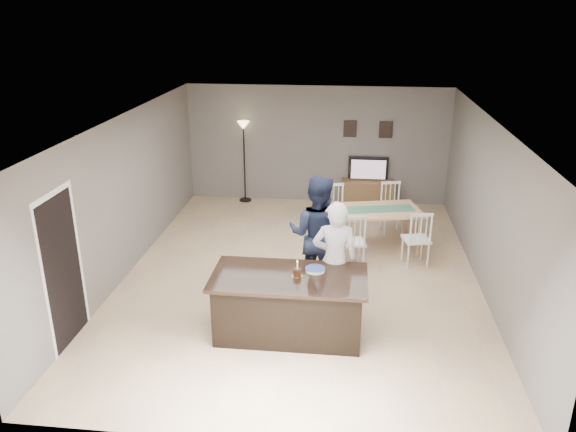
# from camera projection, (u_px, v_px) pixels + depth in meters

# --- Properties ---
(floor) EXTENTS (8.00, 8.00, 0.00)m
(floor) POSITION_uv_depth(u_px,v_px,m) (301.00, 276.00, 9.70)
(floor) COLOR tan
(floor) RESTS_ON ground
(room_shell) EXTENTS (8.00, 8.00, 8.00)m
(room_shell) POSITION_uv_depth(u_px,v_px,m) (301.00, 183.00, 9.11)
(room_shell) COLOR slate
(room_shell) RESTS_ON floor
(kitchen_island) EXTENTS (2.15, 1.10, 0.90)m
(kitchen_island) POSITION_uv_depth(u_px,v_px,m) (289.00, 304.00, 7.87)
(kitchen_island) COLOR black
(kitchen_island) RESTS_ON floor
(tv_console) EXTENTS (1.20, 0.40, 0.60)m
(tv_console) POSITION_uv_depth(u_px,v_px,m) (367.00, 193.00, 12.97)
(tv_console) COLOR brown
(tv_console) RESTS_ON floor
(television) EXTENTS (0.91, 0.12, 0.53)m
(television) POSITION_uv_depth(u_px,v_px,m) (368.00, 169.00, 12.84)
(television) COLOR black
(television) RESTS_ON tv_console
(tv_screen_glow) EXTENTS (0.78, 0.00, 0.78)m
(tv_screen_glow) POSITION_uv_depth(u_px,v_px,m) (368.00, 169.00, 12.76)
(tv_screen_glow) COLOR #E75A19
(tv_screen_glow) RESTS_ON tv_console
(picture_frames) EXTENTS (1.10, 0.02, 0.38)m
(picture_frames) POSITION_uv_depth(u_px,v_px,m) (368.00, 129.00, 12.65)
(picture_frames) COLOR black
(picture_frames) RESTS_ON room_shell
(doorway) EXTENTS (0.00, 2.10, 2.65)m
(doorway) POSITION_uv_depth(u_px,v_px,m) (61.00, 257.00, 7.43)
(doorway) COLOR black
(doorway) RESTS_ON floor
(woman) EXTENTS (0.67, 0.45, 1.81)m
(woman) POSITION_uv_depth(u_px,v_px,m) (335.00, 260.00, 8.15)
(woman) COLOR silver
(woman) RESTS_ON floor
(man) EXTENTS (1.07, 0.90, 1.95)m
(man) POSITION_uv_depth(u_px,v_px,m) (317.00, 234.00, 8.91)
(man) COLOR #181F36
(man) RESTS_ON floor
(birthday_cake) EXTENTS (0.15, 0.15, 0.24)m
(birthday_cake) POSITION_uv_depth(u_px,v_px,m) (297.00, 272.00, 7.69)
(birthday_cake) COLOR gold
(birthday_cake) RESTS_ON kitchen_island
(plate_stack) EXTENTS (0.28, 0.28, 0.04)m
(plate_stack) POSITION_uv_depth(u_px,v_px,m) (315.00, 269.00, 7.84)
(plate_stack) COLOR white
(plate_stack) RESTS_ON kitchen_island
(dining_table) EXTENTS (2.01, 2.23, 1.04)m
(dining_table) POSITION_uv_depth(u_px,v_px,m) (374.00, 216.00, 10.54)
(dining_table) COLOR tan
(dining_table) RESTS_ON floor
(floor_lamp) EXTENTS (0.28, 0.28, 1.90)m
(floor_lamp) POSITION_uv_depth(u_px,v_px,m) (244.00, 140.00, 12.87)
(floor_lamp) COLOR black
(floor_lamp) RESTS_ON floor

